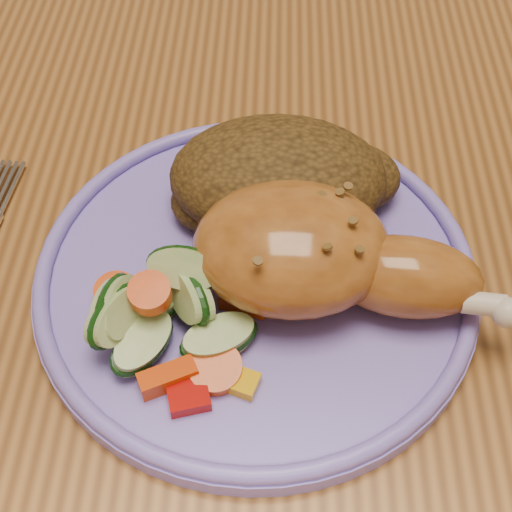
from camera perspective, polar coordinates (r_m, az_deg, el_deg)
name	(u,v)px	position (r m, az deg, el deg)	size (l,w,h in m)	color
dining_table	(279,266)	(0.56, 1.89, -0.81)	(0.90, 1.40, 0.75)	brown
chair_far	(281,10)	(1.15, 2.01, 19.04)	(0.42, 0.42, 0.91)	#4C2D16
plate	(256,277)	(0.44, 0.00, -1.70)	(0.27, 0.27, 0.01)	#7B68D1
plate_rim	(256,266)	(0.43, 0.00, -0.83)	(0.27, 0.27, 0.01)	#7B68D1
chicken_leg	(319,254)	(0.41, 5.07, 0.12)	(0.18, 0.09, 0.06)	#A96223
rice_pilaf	(283,179)	(0.46, 2.14, 6.15)	(0.15, 0.10, 0.06)	#4E3613
vegetable_pile	(162,315)	(0.40, -7.50, -4.72)	(0.11, 0.10, 0.05)	#A50A05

